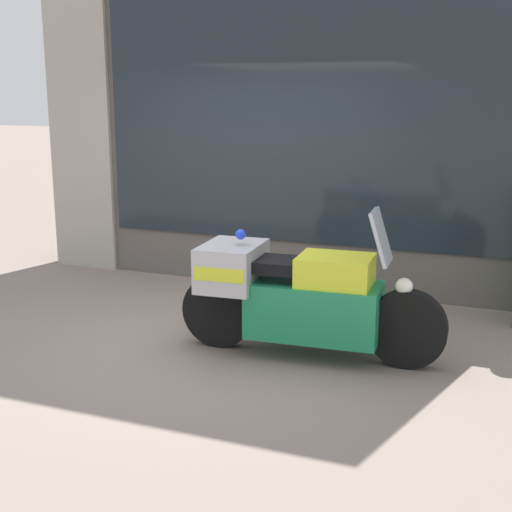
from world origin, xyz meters
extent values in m
plane|color=gray|center=(0.00, 0.00, 0.00)|extent=(60.00, 60.00, 0.00)
cube|color=#56514C|center=(0.00, 2.00, 2.01)|extent=(5.74, 0.40, 4.01)
cube|color=#A39E93|center=(-2.44, 2.03, 2.01)|extent=(0.86, 0.55, 4.01)
cube|color=#1E262D|center=(0.39, 1.79, 2.06)|extent=(4.65, 0.02, 3.01)
cube|color=slate|center=(0.35, 2.01, 0.28)|extent=(4.43, 0.30, 0.55)
cube|color=silver|center=(0.35, 2.15, 1.27)|extent=(4.43, 0.02, 1.49)
cube|color=beige|center=(0.35, 2.01, 2.01)|extent=(4.43, 0.30, 0.03)
cube|color=maroon|center=(-1.03, 2.01, 2.05)|extent=(0.18, 0.04, 0.05)
cube|color=#C68E19|center=(0.35, 2.01, 2.05)|extent=(0.18, 0.04, 0.05)
cube|color=#B7B2A8|center=(1.74, 2.01, 2.05)|extent=(0.18, 0.04, 0.05)
cube|color=red|center=(-1.02, 1.94, 0.69)|extent=(0.19, 0.03, 0.27)
cube|color=#2866B7|center=(0.35, 1.94, 0.69)|extent=(0.19, 0.03, 0.27)
cube|color=white|center=(1.73, 1.94, 0.69)|extent=(0.19, 0.02, 0.27)
cylinder|color=black|center=(1.95, -0.08, 0.32)|extent=(0.65, 0.19, 0.65)
cylinder|color=black|center=(0.33, -0.19, 0.32)|extent=(0.65, 0.19, 0.65)
cube|color=#1E8456|center=(1.18, -0.13, 0.41)|extent=(1.14, 0.60, 0.47)
cube|color=yellow|center=(1.35, -0.12, 0.75)|extent=(0.63, 0.52, 0.27)
cube|color=black|center=(0.93, -0.15, 0.77)|extent=(0.67, 0.44, 0.10)
cube|color=#B7B7BC|center=(0.45, -0.18, 0.73)|extent=(0.53, 0.68, 0.38)
cube|color=yellow|center=(0.45, -0.18, 0.73)|extent=(0.48, 0.69, 0.11)
cube|color=#B2BCC6|center=(1.71, -0.09, 1.07)|extent=(0.19, 0.38, 0.43)
sphere|color=white|center=(1.91, -0.08, 0.68)|extent=(0.14, 0.14, 0.14)
sphere|color=blue|center=(0.53, -0.18, 1.01)|extent=(0.09, 0.09, 0.09)
camera|label=1|loc=(2.85, -5.60, 2.22)|focal=50.00mm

